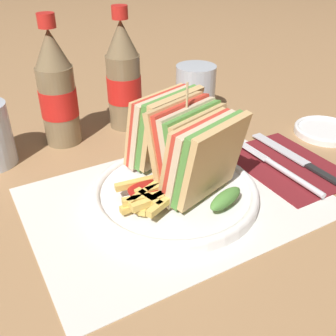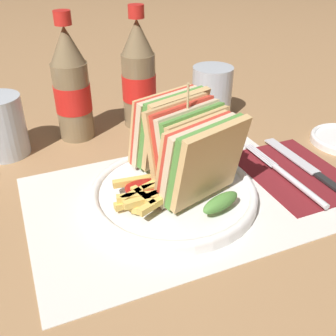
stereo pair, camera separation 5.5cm
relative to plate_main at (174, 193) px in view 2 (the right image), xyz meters
name	(u,v)px [view 2 (the right image)]	position (x,y,z in m)	size (l,w,h in m)	color
ground_plane	(182,190)	(0.02, 0.02, -0.01)	(4.00, 4.00, 0.00)	#9E754C
placemat	(175,200)	(0.00, 0.00, -0.01)	(0.40, 0.29, 0.00)	silver
plate_main	(174,193)	(0.00, 0.00, 0.00)	(0.23, 0.23, 0.02)	white
club_sandwich	(186,146)	(0.03, 0.02, 0.06)	(0.13, 0.22, 0.15)	tan
fries_pile	(146,195)	(-0.05, -0.02, 0.02)	(0.09, 0.08, 0.02)	#E0B756
ketchup_blob	(143,187)	(-0.04, 0.00, 0.02)	(0.05, 0.04, 0.02)	maroon
napkin	(295,172)	(0.20, -0.01, -0.01)	(0.14, 0.19, 0.00)	maroon
fork	(290,178)	(0.18, -0.03, 0.00)	(0.02, 0.19, 0.01)	silver
knife	(309,168)	(0.22, -0.01, 0.00)	(0.02, 0.20, 0.00)	black
coke_bottle_near	(72,87)	(-0.08, 0.25, 0.08)	(0.06, 0.06, 0.22)	#7A6647
coke_bottle_far	(139,77)	(0.04, 0.26, 0.08)	(0.06, 0.06, 0.22)	#7A6647
glass_near	(212,92)	(0.18, 0.23, 0.04)	(0.08, 0.08, 0.10)	silver
glass_far	(1,126)	(-0.21, 0.23, 0.04)	(0.08, 0.08, 0.10)	silver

